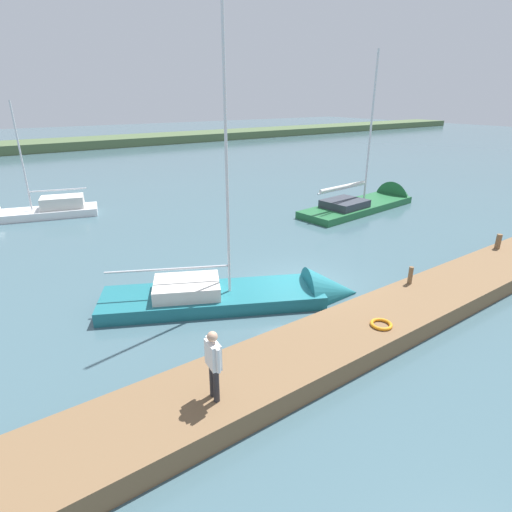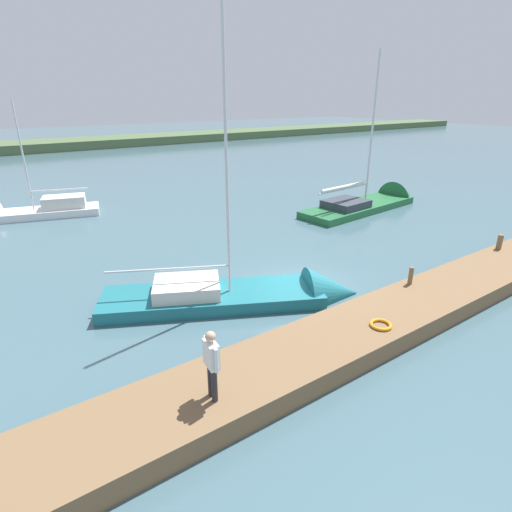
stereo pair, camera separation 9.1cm
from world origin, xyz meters
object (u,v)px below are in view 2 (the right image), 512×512
object	(u,v)px
life_ring_buoy	(381,325)
person_on_dock	(212,360)
mooring_post_near	(500,242)
sailboat_inner_slip	(378,203)
sailboat_behind_pier	(28,215)
mooring_post_far	(411,276)
sailboat_mid_channel	(254,298)

from	to	relation	value
life_ring_buoy	person_on_dock	world-z (taller)	person_on_dock
life_ring_buoy	mooring_post_near	bearing A→B (deg)	-172.13
sailboat_inner_slip	sailboat_behind_pier	size ratio (longest dim) A/B	1.41
life_ring_buoy	sailboat_inner_slip	bearing A→B (deg)	-140.18
sailboat_behind_pier	person_on_dock	bearing A→B (deg)	108.64
life_ring_buoy	sailboat_behind_pier	size ratio (longest dim) A/B	0.08
life_ring_buoy	sailboat_inner_slip	xyz separation A→B (m)	(-13.44, -11.21, -0.52)
mooring_post_far	sailboat_behind_pier	xyz separation A→B (m)	(10.04, -20.11, -0.78)
mooring_post_far	sailboat_mid_channel	xyz separation A→B (m)	(4.76, -3.11, -0.83)
sailboat_mid_channel	sailboat_behind_pier	world-z (taller)	sailboat_mid_channel
mooring_post_far	sailboat_behind_pier	world-z (taller)	sailboat_behind_pier
mooring_post_near	sailboat_behind_pier	world-z (taller)	sailboat_behind_pier
person_on_dock	mooring_post_far	bearing A→B (deg)	14.06
life_ring_buoy	sailboat_inner_slip	world-z (taller)	sailboat_inner_slip
mooring_post_near	sailboat_inner_slip	bearing A→B (deg)	-110.94
sailboat_inner_slip	person_on_dock	world-z (taller)	sailboat_inner_slip
life_ring_buoy	sailboat_mid_channel	distance (m)	4.73
sailboat_inner_slip	person_on_dock	bearing A→B (deg)	-155.32
mooring_post_near	life_ring_buoy	xyz separation A→B (m)	(9.67, 1.34, -0.28)
sailboat_mid_channel	sailboat_behind_pier	distance (m)	17.80
mooring_post_near	sailboat_behind_pier	xyz separation A→B (m)	(16.47, -20.11, -0.78)
sailboat_inner_slip	person_on_dock	size ratio (longest dim) A/B	6.29
sailboat_mid_channel	sailboat_inner_slip	distance (m)	16.42
sailboat_mid_channel	person_on_dock	size ratio (longest dim) A/B	6.49
mooring_post_near	mooring_post_far	xyz separation A→B (m)	(6.43, 0.00, -0.00)
mooring_post_near	life_ring_buoy	distance (m)	9.76
mooring_post_far	sailboat_behind_pier	distance (m)	22.49
mooring_post_far	sailboat_behind_pier	size ratio (longest dim) A/B	0.08
life_ring_buoy	sailboat_inner_slip	size ratio (longest dim) A/B	0.06
sailboat_mid_channel	sailboat_inner_slip	bearing A→B (deg)	50.71
life_ring_buoy	sailboat_behind_pier	distance (m)	22.50
sailboat_mid_channel	sailboat_inner_slip	size ratio (longest dim) A/B	1.03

